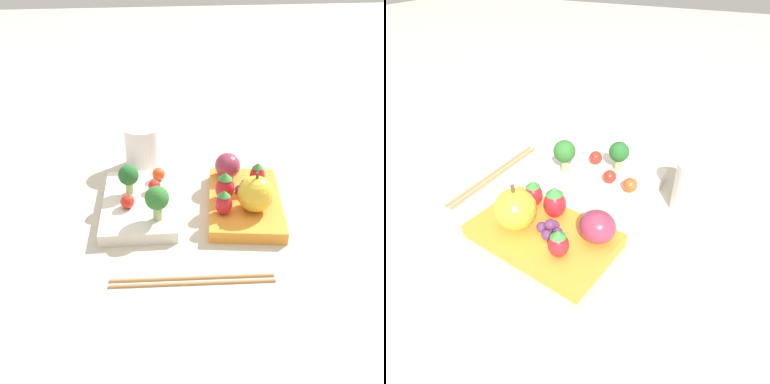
# 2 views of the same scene
# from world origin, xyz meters

# --- Properties ---
(ground_plane) EXTENTS (4.00, 4.00, 0.00)m
(ground_plane) POSITION_xyz_m (0.00, 0.00, 0.00)
(ground_plane) COLOR #BCB29E
(bento_box_savoury) EXTENTS (0.19, 0.12, 0.02)m
(bento_box_savoury) POSITION_xyz_m (0.01, 0.08, 0.01)
(bento_box_savoury) COLOR silver
(bento_box_savoury) RESTS_ON ground_plane
(bento_box_fruit) EXTENTS (0.20, 0.14, 0.02)m
(bento_box_fruit) POSITION_xyz_m (0.00, -0.08, 0.01)
(bento_box_fruit) COLOR orange
(bento_box_fruit) RESTS_ON ground_plane
(broccoli_floret_0) EXTENTS (0.04, 0.04, 0.05)m
(broccoli_floret_0) POSITION_xyz_m (-0.04, 0.06, 0.05)
(broccoli_floret_0) COLOR #93B770
(broccoli_floret_0) RESTS_ON bento_box_savoury
(broccoli_floret_1) EXTENTS (0.03, 0.03, 0.05)m
(broccoli_floret_1) POSITION_xyz_m (0.03, 0.10, 0.05)
(broccoli_floret_1) COLOR #93B770
(broccoli_floret_1) RESTS_ON bento_box_savoury
(cherry_tomato_0) EXTENTS (0.02, 0.02, 0.02)m
(cherry_tomato_0) POSITION_xyz_m (0.07, 0.05, 0.03)
(cherry_tomato_0) COLOR #DB4C1E
(cherry_tomato_0) RESTS_ON bento_box_savoury
(cherry_tomato_1) EXTENTS (0.02, 0.02, 0.02)m
(cherry_tomato_1) POSITION_xyz_m (-0.01, 0.10, 0.03)
(cherry_tomato_1) COLOR red
(cherry_tomato_1) RESTS_ON bento_box_savoury
(cherry_tomato_2) EXTENTS (0.02, 0.02, 0.02)m
(cherry_tomato_2) POSITION_xyz_m (0.04, 0.06, 0.03)
(cherry_tomato_2) COLOR red
(cherry_tomato_2) RESTS_ON bento_box_savoury
(apple) EXTENTS (0.05, 0.05, 0.06)m
(apple) POSITION_xyz_m (-0.03, -0.09, 0.05)
(apple) COLOR gold
(apple) RESTS_ON bento_box_fruit
(strawberry_0) EXTENTS (0.02, 0.02, 0.04)m
(strawberry_0) POSITION_xyz_m (0.04, -0.11, 0.04)
(strawberry_0) COLOR red
(strawberry_0) RESTS_ON bento_box_fruit
(strawberry_1) EXTENTS (0.03, 0.03, 0.05)m
(strawberry_1) POSITION_xyz_m (0.00, -0.05, 0.04)
(strawberry_1) COLOR red
(strawberry_1) RESTS_ON bento_box_fruit
(strawberry_2) EXTENTS (0.03, 0.03, 0.04)m
(strawberry_2) POSITION_xyz_m (-0.04, -0.04, 0.04)
(strawberry_2) COLOR red
(strawberry_2) RESTS_ON bento_box_fruit
(plum) EXTENTS (0.05, 0.04, 0.04)m
(plum) POSITION_xyz_m (0.07, -0.07, 0.04)
(plum) COLOR #892D47
(plum) RESTS_ON bento_box_fruit
(grape_cluster) EXTENTS (0.03, 0.03, 0.02)m
(grape_cluster) POSITION_xyz_m (0.01, -0.09, 0.03)
(grape_cluster) COLOR #562D5B
(grape_cluster) RESTS_ON bento_box_fruit
(drinking_cup) EXTENTS (0.07, 0.07, 0.08)m
(drinking_cup) POSITION_xyz_m (0.16, 0.07, 0.04)
(drinking_cup) COLOR white
(drinking_cup) RESTS_ON ground_plane
(chopsticks_pair) EXTENTS (0.03, 0.21, 0.01)m
(chopsticks_pair) POSITION_xyz_m (-0.16, 0.02, 0.00)
(chopsticks_pair) COLOR #A37547
(chopsticks_pair) RESTS_ON ground_plane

